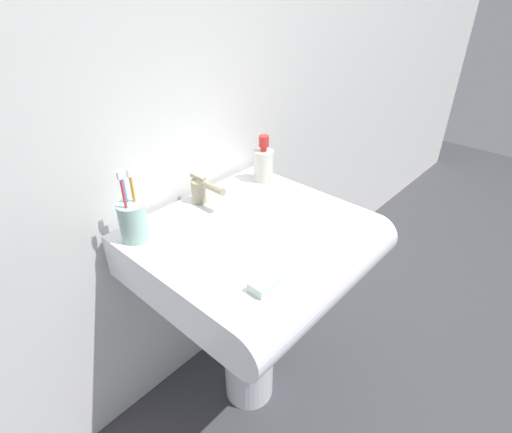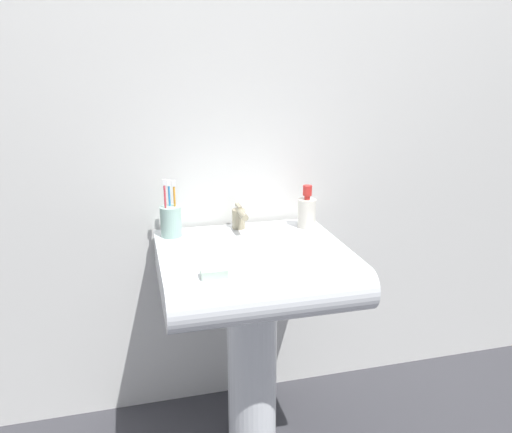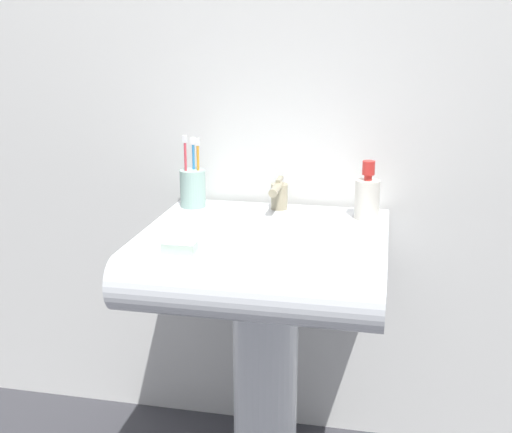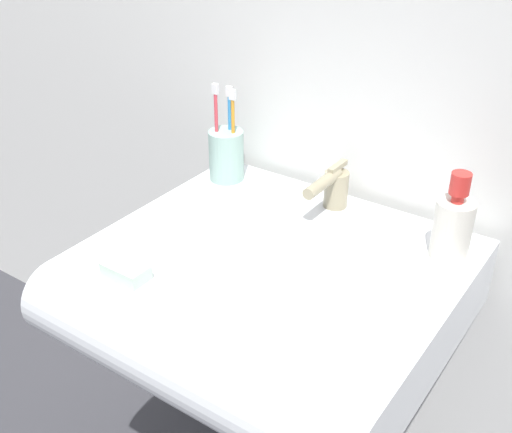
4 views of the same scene
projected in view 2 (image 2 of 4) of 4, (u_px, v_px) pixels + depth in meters
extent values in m
plane|color=#38383D|center=(252.00, 433.00, 1.80)|extent=(6.00, 6.00, 0.00)
cube|color=silver|center=(231.00, 88.00, 1.72)|extent=(5.00, 0.05, 2.40)
cylinder|color=white|center=(252.00, 362.00, 1.71)|extent=(0.17, 0.17, 0.60)
cube|color=white|center=(252.00, 265.00, 1.61)|extent=(0.59, 0.49, 0.13)
cylinder|color=white|center=(273.00, 298.00, 1.38)|extent=(0.59, 0.13, 0.13)
cylinder|color=tan|center=(239.00, 219.00, 1.76)|extent=(0.05, 0.05, 0.07)
cylinder|color=tan|center=(242.00, 214.00, 1.70)|extent=(0.02, 0.11, 0.02)
cube|color=tan|center=(238.00, 206.00, 1.74)|extent=(0.01, 0.06, 0.01)
cylinder|color=#99BFB2|center=(171.00, 222.00, 1.67)|extent=(0.07, 0.07, 0.10)
cylinder|color=#D83F4C|center=(166.00, 209.00, 1.65)|extent=(0.01, 0.01, 0.17)
cube|color=white|center=(164.00, 182.00, 1.62)|extent=(0.01, 0.01, 0.02)
cylinder|color=orange|center=(175.00, 209.00, 1.67)|extent=(0.01, 0.01, 0.16)
cube|color=white|center=(174.00, 183.00, 1.64)|extent=(0.01, 0.01, 0.02)
cylinder|color=#338CD8|center=(170.00, 208.00, 1.67)|extent=(0.01, 0.01, 0.16)
cube|color=white|center=(169.00, 183.00, 1.65)|extent=(0.01, 0.01, 0.02)
cylinder|color=silver|center=(307.00, 213.00, 1.77)|extent=(0.06, 0.06, 0.10)
cylinder|color=red|center=(307.00, 197.00, 1.75)|extent=(0.02, 0.02, 0.01)
cylinder|color=red|center=(307.00, 190.00, 1.74)|extent=(0.03, 0.03, 0.04)
cube|color=silver|center=(214.00, 273.00, 1.36)|extent=(0.07, 0.04, 0.02)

